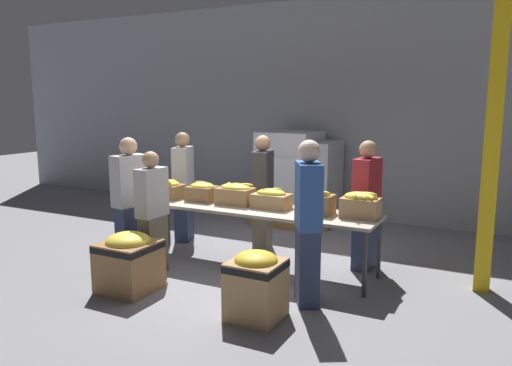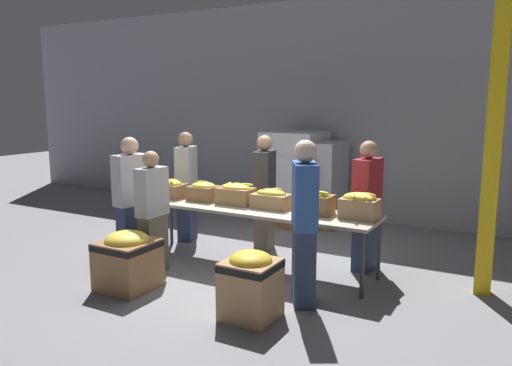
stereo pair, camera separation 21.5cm
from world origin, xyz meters
The scene contains 21 objects.
ground_plane centered at (0.00, 0.00, 0.00)m, with size 30.00×30.00×0.00m, color gray.
wall_back centered at (0.00, 3.28, 2.00)m, with size 16.00×0.08×4.00m.
sorting_table centered at (0.00, 0.00, 0.76)m, with size 3.33×0.78×0.81m.
banana_box_0 centered at (-1.36, 0.01, 0.94)m, with size 0.46×0.33×0.27m.
banana_box_1 centered at (-0.81, 0.08, 0.94)m, with size 0.39×0.33×0.27m.
banana_box_2 centered at (-0.28, 0.07, 0.95)m, with size 0.48×0.30×0.30m.
banana_box_3 centered at (0.25, 0.07, 0.93)m, with size 0.48×0.29×0.27m.
banana_box_4 centered at (0.87, 0.05, 0.96)m, with size 0.44×0.29×0.31m.
banana_box_5 centered at (1.42, 0.09, 0.97)m, with size 0.44×0.34×0.32m.
volunteer_0 centered at (-0.22, 0.77, 0.84)m, with size 0.32×0.49×1.69m.
volunteer_1 centered at (-1.54, 0.65, 0.85)m, with size 0.36×0.51×1.70m.
volunteer_2 centered at (1.35, 0.62, 0.84)m, with size 0.28×0.48×1.68m.
volunteer_3 centered at (1.09, -0.78, 0.89)m, with size 0.44×0.53×1.78m.
volunteer_4 centered at (-1.00, -0.78, 0.78)m, with size 0.22×0.43×1.56m.
volunteer_5 centered at (-1.45, -0.66, 0.85)m, with size 0.32×0.50×1.71m.
donation_bin_0 centered at (-0.88, -1.37, 0.37)m, with size 0.60×0.60×0.69m.
donation_bin_1 centered at (0.78, -1.37, 0.37)m, with size 0.52×0.52×0.70m.
support_pillar centered at (2.77, 0.50, 2.00)m, with size 0.17×0.17×4.00m.
pallet_stack_0 centered at (-0.17, 2.63, 0.72)m, with size 0.96×0.96×1.47m.
pallet_stack_1 centered at (-0.50, 2.51, 0.60)m, with size 1.15×1.15×1.22m.
pallet_stack_2 centered at (-0.56, 2.55, 0.80)m, with size 1.06×1.06×1.63m.
Camera 1 is at (2.96, -5.62, 2.20)m, focal length 35.00 mm.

